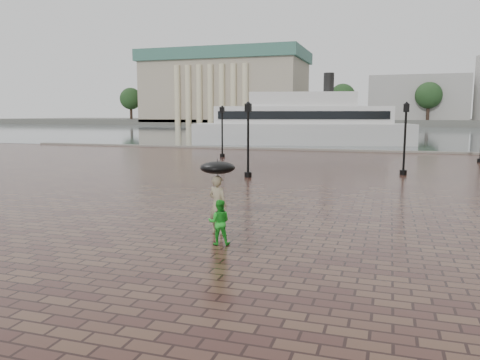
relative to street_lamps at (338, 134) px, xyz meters
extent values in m
plane|color=#331A17|center=(1.50, -17.50, -2.33)|extent=(300.00, 300.00, 0.00)
plane|color=#465255|center=(1.50, 74.50, -2.33)|extent=(240.00, 240.00, 0.00)
cube|color=slate|center=(1.50, 14.50, -2.33)|extent=(80.00, 0.60, 0.30)
cube|color=#4C4C47|center=(1.50, 142.50, -1.33)|extent=(300.00, 60.00, 2.00)
cube|color=gray|center=(-53.50, 127.50, 9.67)|extent=(55.00, 30.00, 22.00)
cube|color=#366355|center=(-53.50, 127.50, 21.67)|extent=(57.00, 32.00, 4.00)
cube|color=#9A9792|center=(11.50, 132.50, 6.67)|extent=(30.00, 22.00, 14.00)
cylinder|color=#2D2119|center=(-88.50, 120.50, 1.67)|extent=(1.00, 1.00, 8.00)
sphere|color=#1B3518|center=(-88.50, 120.50, 7.17)|extent=(8.00, 8.00, 8.00)
cylinder|color=#2D2119|center=(-62.79, 120.50, 1.67)|extent=(1.00, 1.00, 8.00)
sphere|color=#1B3518|center=(-62.79, 120.50, 7.17)|extent=(8.00, 8.00, 8.00)
cylinder|color=#2D2119|center=(-37.07, 120.50, 1.67)|extent=(1.00, 1.00, 8.00)
sphere|color=#1B3518|center=(-37.07, 120.50, 7.17)|extent=(8.00, 8.00, 8.00)
cylinder|color=#2D2119|center=(-11.36, 120.50, 1.67)|extent=(1.00, 1.00, 8.00)
sphere|color=#1B3518|center=(-11.36, 120.50, 7.17)|extent=(8.00, 8.00, 8.00)
cylinder|color=#2D2119|center=(14.36, 120.50, 1.67)|extent=(1.00, 1.00, 8.00)
sphere|color=#1B3518|center=(14.36, 120.50, 7.17)|extent=(8.00, 8.00, 8.00)
cylinder|color=black|center=(-4.50, -7.50, -2.18)|extent=(0.44, 0.44, 0.30)
cylinder|color=black|center=(-4.50, -7.50, -0.33)|extent=(0.14, 0.14, 4.00)
cube|color=black|center=(-4.50, -7.50, 1.82)|extent=(0.35, 0.35, 0.50)
sphere|color=beige|center=(-4.50, -7.50, 1.82)|extent=(0.28, 0.28, 0.28)
cylinder|color=black|center=(4.50, -3.50, -2.18)|extent=(0.44, 0.44, 0.30)
cylinder|color=black|center=(4.50, -3.50, -0.33)|extent=(0.14, 0.14, 4.00)
cube|color=black|center=(4.50, -3.50, 1.82)|extent=(0.35, 0.35, 0.50)
sphere|color=beige|center=(4.50, -3.50, 1.82)|extent=(0.28, 0.28, 0.28)
cylinder|color=black|center=(-10.50, 4.50, -2.18)|extent=(0.44, 0.44, 0.30)
cylinder|color=black|center=(-10.50, 4.50, -0.33)|extent=(0.14, 0.14, 4.00)
cube|color=black|center=(-10.50, 4.50, 1.82)|extent=(0.35, 0.35, 0.50)
sphere|color=beige|center=(-10.50, 4.50, 1.82)|extent=(0.28, 0.28, 0.28)
cylinder|color=black|center=(10.50, 6.50, -2.18)|extent=(0.44, 0.44, 0.30)
imported|color=gray|center=(-1.50, -20.79, -1.39)|extent=(0.80, 0.67, 1.87)
imported|color=green|center=(-1.03, -21.94, -1.66)|extent=(0.75, 0.65, 1.33)
cube|color=silver|center=(-7.05, 24.45, -1.03)|extent=(27.70, 11.91, 2.59)
cube|color=silver|center=(-7.05, 24.45, 1.34)|extent=(22.25, 9.95, 2.16)
cube|color=silver|center=(-7.05, 24.45, 3.28)|extent=(13.68, 7.53, 1.72)
cylinder|color=black|center=(-3.89, 25.12, 5.22)|extent=(1.29, 1.29, 2.59)
cube|color=black|center=(-6.46, 21.65, 1.34)|extent=(20.06, 4.34, 0.97)
cube|color=black|center=(-7.65, 27.24, 1.34)|extent=(20.06, 4.34, 0.97)
cylinder|color=black|center=(-1.50, -20.79, -0.73)|extent=(0.02, 0.02, 0.95)
ellipsoid|color=black|center=(-1.50, -20.79, -0.21)|extent=(1.10, 1.10, 0.39)
camera|label=1|loc=(3.60, -34.41, 1.45)|focal=35.00mm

